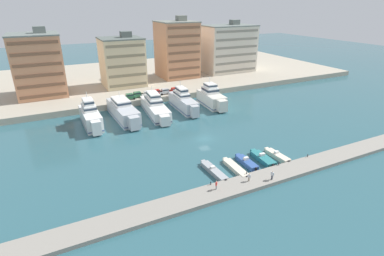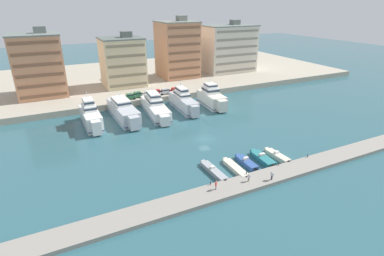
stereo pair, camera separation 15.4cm
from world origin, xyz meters
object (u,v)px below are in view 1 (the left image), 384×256
(yacht_ivory_center, at_px, (212,98))
(motorboat_cream_center, at_px, (277,156))
(car_green_left, at_px, (137,95))
(pedestrian_far_side, at_px, (216,184))
(car_red_center_left, at_px, (156,92))
(pedestrian_near_edge, at_px, (249,177))
(car_green_far_left, at_px, (129,96))
(car_red_center_right, at_px, (174,90))
(motorboat_cream_left, at_px, (235,168))
(car_silver_center, at_px, (165,91))
(motorboat_blue_mid_left, at_px, (246,162))
(yacht_white_far_left, at_px, (91,116))
(motorboat_grey_far_left, at_px, (214,171))
(pedestrian_mid_deck, at_px, (272,174))
(yacht_silver_left, at_px, (123,111))
(yacht_white_mid_left, at_px, (155,107))
(car_white_mid_left, at_px, (148,94))
(motorboat_teal_center_left, at_px, (263,158))
(yacht_silver_center_left, at_px, (183,102))

(yacht_ivory_center, bearing_deg, motorboat_cream_center, -97.40)
(car_green_left, height_order, pedestrian_far_side, car_green_left)
(car_red_center_left, relative_size, pedestrian_near_edge, 2.73)
(yacht_ivory_center, bearing_deg, car_red_center_left, 137.05)
(car_green_left, bearing_deg, pedestrian_far_side, -92.57)
(car_green_far_left, height_order, car_red_center_left, same)
(motorboat_cream_center, relative_size, car_red_center_right, 1.70)
(yacht_ivory_center, relative_size, pedestrian_near_edge, 9.96)
(yacht_ivory_center, height_order, motorboat_cream_left, yacht_ivory_center)
(motorboat_cream_left, relative_size, car_green_far_left, 2.00)
(car_silver_center, bearing_deg, motorboat_blue_mid_left, -91.64)
(pedestrian_near_edge, bearing_deg, yacht_white_far_left, 116.62)
(motorboat_grey_far_left, distance_m, pedestrian_mid_deck, 10.85)
(motorboat_cream_center, bearing_deg, yacht_silver_left, 122.25)
(motorboat_cream_left, xyz_separation_m, pedestrian_far_side, (-7.23, -4.85, 1.31))
(motorboat_grey_far_left, bearing_deg, pedestrian_near_edge, -59.31)
(car_green_left, height_order, pedestrian_near_edge, car_green_left)
(car_red_center_left, bearing_deg, car_green_far_left, -176.06)
(yacht_white_mid_left, height_order, car_silver_center, yacht_white_mid_left)
(yacht_white_far_left, xyz_separation_m, pedestrian_far_side, (14.06, -40.69, -0.91))
(motorboat_cream_center, relative_size, car_white_mid_left, 1.70)
(motorboat_blue_mid_left, xyz_separation_m, car_green_far_left, (-10.75, 47.46, 2.35))
(motorboat_teal_center_left, distance_m, car_red_center_right, 48.07)
(motorboat_grey_far_left, xyz_separation_m, car_green_far_left, (-3.17, 47.42, 2.39))
(car_red_center_right, bearing_deg, car_white_mid_left, 179.84)
(yacht_silver_left, relative_size, yacht_white_mid_left, 0.94)
(yacht_white_far_left, bearing_deg, pedestrian_mid_deck, -59.94)
(car_red_center_left, bearing_deg, motorboat_cream_center, -79.42)
(motorboat_cream_left, bearing_deg, yacht_white_mid_left, 94.80)
(motorboat_grey_far_left, height_order, car_red_center_right, car_red_center_right)
(car_green_left, bearing_deg, motorboat_teal_center_left, -76.18)
(car_red_center_left, distance_m, pedestrian_mid_deck, 55.66)
(yacht_white_mid_left, height_order, motorboat_teal_center_left, yacht_white_mid_left)
(motorboat_teal_center_left, relative_size, car_green_far_left, 1.81)
(motorboat_cream_left, bearing_deg, yacht_white_far_left, 120.71)
(yacht_silver_left, distance_m, yacht_ivory_center, 27.76)
(motorboat_cream_center, xyz_separation_m, car_silver_center, (-6.07, 48.58, 2.36))
(motorboat_cream_left, bearing_deg, car_green_far_left, 98.84)
(motorboat_blue_mid_left, distance_m, pedestrian_mid_deck, 7.65)
(motorboat_grey_far_left, relative_size, pedestrian_near_edge, 5.49)
(yacht_silver_center_left, bearing_deg, motorboat_teal_center_left, -87.94)
(yacht_white_far_left, height_order, car_silver_center, yacht_white_far_left)
(yacht_silver_left, distance_m, motorboat_grey_far_left, 36.97)
(motorboat_blue_mid_left, height_order, pedestrian_far_side, pedestrian_far_side)
(car_white_mid_left, relative_size, car_red_center_right, 1.00)
(car_red_center_right, distance_m, pedestrian_far_side, 55.72)
(car_silver_center, bearing_deg, yacht_ivory_center, -49.93)
(yacht_white_far_left, xyz_separation_m, pedestrian_mid_deck, (24.59, -42.49, -0.85))
(car_green_left, xyz_separation_m, car_silver_center, (9.41, -0.36, 0.00))
(yacht_silver_center_left, distance_m, car_silver_center, 12.16)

